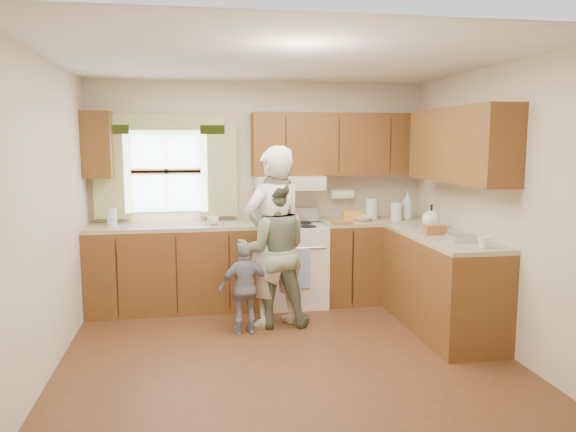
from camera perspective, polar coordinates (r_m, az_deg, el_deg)
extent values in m
plane|color=#492C16|center=(5.07, -0.36, -13.62)|extent=(3.80, 3.80, 0.00)
plane|color=white|center=(4.77, -0.39, 15.59)|extent=(3.80, 3.80, 0.00)
plane|color=beige|center=(6.49, -2.88, 2.44)|extent=(3.80, 0.00, 3.80)
plane|color=beige|center=(3.07, 4.91, -3.52)|extent=(3.80, 0.00, 3.80)
plane|color=beige|center=(4.84, -23.18, 0.01)|extent=(0.00, 3.50, 3.50)
plane|color=beige|center=(5.40, 19.93, 0.92)|extent=(0.00, 3.50, 3.50)
cube|color=#472B0F|center=(6.28, -11.55, -5.29)|extent=(1.82, 0.60, 0.90)
cube|color=#472B0F|center=(6.60, 8.71, -4.58)|extent=(1.22, 0.60, 0.90)
cube|color=#492910|center=(5.70, 15.29, -6.75)|extent=(0.60, 1.65, 0.90)
cube|color=tan|center=(6.19, -11.66, -1.05)|extent=(1.82, 0.60, 0.04)
cube|color=tan|center=(6.52, 8.80, -0.54)|extent=(1.22, 0.60, 0.04)
cube|color=tan|center=(5.60, 15.46, -2.09)|extent=(0.60, 1.65, 0.04)
cube|color=#472B0F|center=(6.47, 5.27, 7.28)|extent=(2.00, 0.33, 0.70)
cube|color=#492910|center=(6.33, -18.79, 6.89)|extent=(0.30, 0.33, 0.70)
cube|color=#492910|center=(5.58, 17.05, 6.91)|extent=(0.33, 1.65, 0.70)
cube|color=beige|center=(6.29, 0.08, 3.43)|extent=(0.76, 0.45, 0.15)
cube|color=silver|center=(6.41, -12.26, 4.45)|extent=(0.90, 0.03, 0.90)
cube|color=#F1EB47|center=(6.41, -17.48, 4.27)|extent=(0.40, 0.05, 1.02)
cube|color=#F1EB47|center=(6.36, -7.04, 4.54)|extent=(0.40, 0.05, 1.02)
cube|color=#F1EB47|center=(6.35, -12.42, 9.11)|extent=(1.30, 0.05, 0.22)
cylinder|color=white|center=(6.57, 5.49, 2.22)|extent=(0.27, 0.12, 0.12)
imported|color=silver|center=(6.08, -7.61, -0.45)|extent=(0.14, 0.14, 0.10)
imported|color=silver|center=(6.57, 12.04, 1.06)|extent=(0.14, 0.14, 0.33)
imported|color=silver|center=(6.38, 7.50, -0.26)|extent=(0.26, 0.26, 0.05)
imported|color=silver|center=(5.03, 19.26, -2.55)|extent=(0.12, 0.12, 0.09)
cylinder|color=silver|center=(6.22, -17.46, -0.15)|extent=(0.10, 0.10, 0.19)
cube|color=olive|center=(6.18, 5.50, -0.67)|extent=(0.22, 0.17, 0.02)
cube|color=gold|center=(6.41, 6.45, 0.04)|extent=(0.20, 0.14, 0.11)
cylinder|color=silver|center=(6.50, 8.50, 0.70)|extent=(0.14, 0.14, 0.24)
cylinder|color=silver|center=(6.49, 10.98, 0.46)|extent=(0.13, 0.13, 0.21)
sphere|color=silver|center=(5.97, 14.33, -0.34)|extent=(0.19, 0.19, 0.19)
cube|color=olive|center=(5.60, 14.68, -1.37)|extent=(0.21, 0.11, 0.09)
cube|color=silver|center=(5.29, 17.37, -2.16)|extent=(0.27, 0.19, 0.06)
cube|color=silver|center=(6.34, 0.22, -5.00)|extent=(0.76, 0.64, 0.90)
cube|color=#B7B7BC|center=(6.50, -0.17, 0.15)|extent=(0.76, 0.10, 0.16)
cylinder|color=#B7B7BC|center=(5.98, 0.75, -3.33)|extent=(0.68, 0.03, 0.03)
cube|color=#4464A0|center=(6.02, 1.25, -5.40)|extent=(0.22, 0.02, 0.42)
cylinder|color=black|center=(6.35, -1.57, -0.81)|extent=(0.18, 0.18, 0.01)
cylinder|color=black|center=(6.41, 1.62, -0.73)|extent=(0.18, 0.18, 0.01)
cylinder|color=black|center=(6.10, -1.23, -1.15)|extent=(0.18, 0.18, 0.01)
cylinder|color=black|center=(6.17, 2.08, -1.07)|extent=(0.18, 0.18, 0.01)
imported|color=silver|center=(5.53, -1.42, -2.18)|extent=(0.77, 0.66, 1.79)
imported|color=#253F26|center=(5.58, -1.46, -3.58)|extent=(0.77, 0.62, 1.51)
imported|color=gray|center=(5.41, -4.38, -7.33)|extent=(0.55, 0.30, 0.89)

